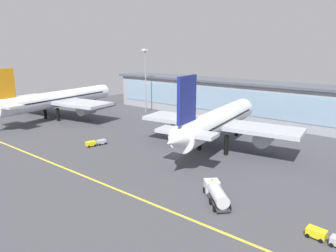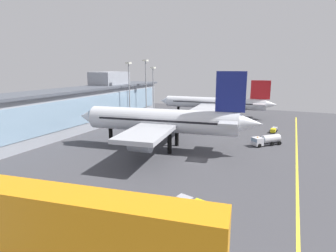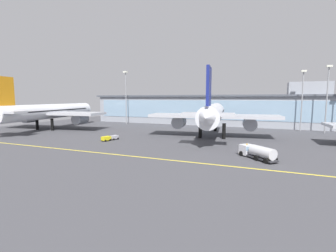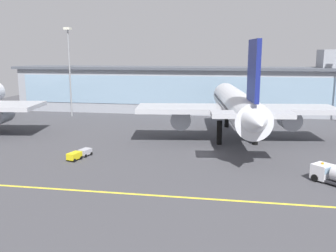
{
  "view_description": "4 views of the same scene",
  "coord_description": "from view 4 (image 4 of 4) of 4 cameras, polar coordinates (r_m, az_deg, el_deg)",
  "views": [
    {
      "loc": [
        45.58,
        -58.59,
        26.21
      ],
      "look_at": [
        -9.62,
        9.65,
        4.24
      ],
      "focal_mm": 33.58,
      "sensor_mm": 36.0,
      "label": 1
    },
    {
      "loc": [
        -60.65,
        -19.75,
        21.89
      ],
      "look_at": [
        7.03,
        10.27,
        6.05
      ],
      "focal_mm": 30.05,
      "sensor_mm": 36.0,
      "label": 2
    },
    {
      "loc": [
        21.97,
        -67.62,
        12.72
      ],
      "look_at": [
        -9.38,
        9.41,
        3.22
      ],
      "focal_mm": 25.97,
      "sensor_mm": 36.0,
      "label": 3
    },
    {
      "loc": [
        4.85,
        -67.49,
        18.52
      ],
      "look_at": [
        -8.48,
        9.06,
        3.25
      ],
      "focal_mm": 39.76,
      "sensor_mm": 36.0,
      "label": 4
    }
  ],
  "objects": [
    {
      "name": "taxiway_centreline_stripe",
      "position": [
        49.35,
        3.58,
        -10.94
      ],
      "size": [
        144.0,
        0.5,
        0.01
      ],
      "primitive_type": "cube",
      "color": "yellow",
      "rests_on": "ground"
    },
    {
      "name": "terminal_building",
      "position": [
        116.85,
        8.27,
        5.65
      ],
      "size": [
        129.93,
        14.0,
        19.51
      ],
      "color": "#9399A3",
      "rests_on": "ground"
    },
    {
      "name": "baggage_tug_near",
      "position": [
        68.52,
        -13.44,
        -4.19
      ],
      "size": [
        3.01,
        5.8,
        1.4
      ],
      "rotation": [
        0.0,
        0.0,
        4.46
      ],
      "color": "black",
      "rests_on": "ground"
    },
    {
      "name": "apron_light_mast_east",
      "position": [
        113.13,
        -14.92,
        9.79
      ],
      "size": [
        1.8,
        1.8,
        25.73
      ],
      "color": "gray",
      "rests_on": "ground"
    },
    {
      "name": "airliner_near_right",
      "position": [
        79.49,
        10.43,
        3.03
      ],
      "size": [
        42.62,
        50.57,
        20.69
      ],
      "rotation": [
        0.0,
        0.0,
        1.71
      ],
      "color": "black",
      "rests_on": "ground"
    },
    {
      "name": "ground_plane",
      "position": [
        70.15,
        5.57,
        -4.24
      ],
      "size": [
        180.0,
        180.0,
        0.0
      ],
      "primitive_type": "plane",
      "color": "#424247"
    }
  ]
}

